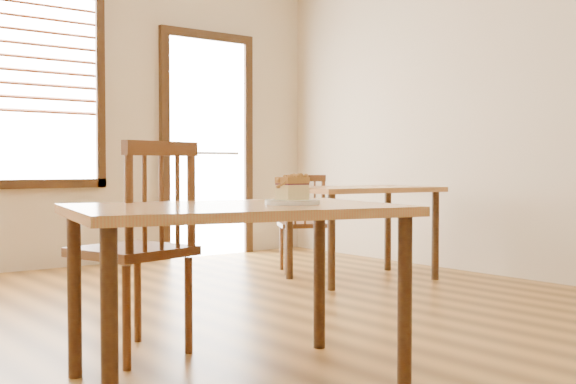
# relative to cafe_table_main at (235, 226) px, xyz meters

# --- Properties ---
(window_right) EXTENTS (1.76, 0.10, 1.96)m
(window_right) POSITION_rel_cafe_table_main_xyz_m (0.22, 3.83, 1.15)
(window_right) COLOR white
(window_right) RESTS_ON room_shell
(entry_door) EXTENTS (1.08, 0.06, 2.29)m
(entry_door) POSITION_rel_cafe_table_main_xyz_m (2.22, 3.84, 0.53)
(entry_door) COLOR white
(entry_door) RESTS_ON ground
(cafe_table_main) EXTENTS (1.49, 1.16, 0.75)m
(cafe_table_main) POSITION_rel_cafe_table_main_xyz_m (0.00, 0.00, 0.00)
(cafe_table_main) COLOR #AD8343
(cafe_table_main) RESTS_ON ground
(cafe_chair_main) EXTENTS (0.57, 0.57, 1.04)m
(cafe_chair_main) POSITION_rel_cafe_table_main_xyz_m (-0.13, 0.64, -0.14)
(cafe_chair_main) COLOR brown
(cafe_chair_main) RESTS_ON ground
(cafe_table_second) EXTENTS (1.23, 0.91, 0.75)m
(cafe_table_second) POSITION_rel_cafe_table_main_xyz_m (2.36, 1.70, -0.02)
(cafe_table_second) COLOR #AD8343
(cafe_table_second) RESTS_ON ground
(cafe_chair_second) EXTENTS (0.52, 0.52, 0.85)m
(cafe_chair_second) POSITION_rel_cafe_table_main_xyz_m (2.21, 2.29, -0.23)
(cafe_chair_second) COLOR brown
(cafe_chair_second) RESTS_ON ground
(plate) EXTENTS (0.24, 0.24, 0.02)m
(plate) POSITION_rel_cafe_table_main_xyz_m (0.23, -0.09, 0.10)
(plate) COLOR white
(plate) RESTS_ON cafe_table_main
(cake_slice) EXTENTS (0.13, 0.09, 0.11)m
(cake_slice) POSITION_rel_cafe_table_main_xyz_m (0.23, -0.09, 0.16)
(cake_slice) COLOR #F5CC8A
(cake_slice) RESTS_ON plate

